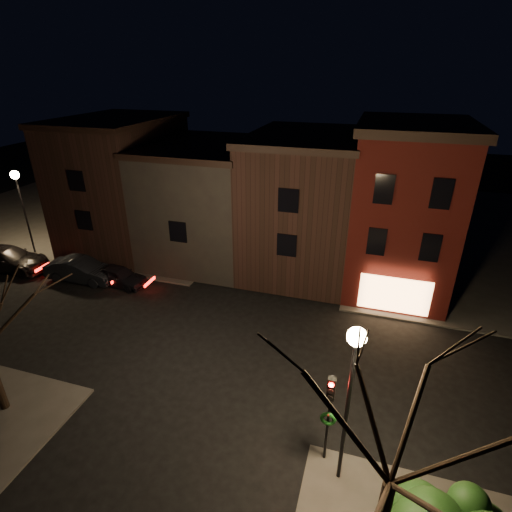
{
  "coord_description": "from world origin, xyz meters",
  "views": [
    {
      "loc": [
        6.17,
        -15.99,
        13.53
      ],
      "look_at": [
        -0.15,
        4.52,
        3.2
      ],
      "focal_mm": 28.0,
      "sensor_mm": 36.0,
      "label": 1
    }
  ],
  "objects": [
    {
      "name": "parked_car_a",
      "position": [
        -9.65,
        3.86,
        0.68
      ],
      "size": [
        4.08,
        1.92,
        1.35
      ],
      "primitive_type": "imported",
      "rotation": [
        0.0,
        0.0,
        1.49
      ],
      "color": "black",
      "rests_on": "ground"
    },
    {
      "name": "corner_building",
      "position": [
        8.0,
        9.47,
        5.4
      ],
      "size": [
        6.5,
        8.5,
        10.5
      ],
      "color": "#4F110E",
      "rests_on": "ground"
    },
    {
      "name": "street_lamp_near",
      "position": [
        6.2,
        -6.0,
        5.18
      ],
      "size": [
        0.6,
        0.6,
        6.48
      ],
      "color": "black",
      "rests_on": "sidewalk_near_right"
    },
    {
      "name": "row_building_a",
      "position": [
        1.5,
        10.5,
        4.83
      ],
      "size": [
        7.3,
        10.3,
        9.4
      ],
      "color": "black",
      "rests_on": "ground"
    },
    {
      "name": "row_building_b",
      "position": [
        -5.75,
        10.5,
        4.33
      ],
      "size": [
        7.8,
        10.3,
        8.4
      ],
      "color": "black",
      "rests_on": "ground"
    },
    {
      "name": "row_building_c",
      "position": [
        -13.0,
        10.5,
        5.08
      ],
      "size": [
        7.3,
        10.3,
        9.9
      ],
      "color": "black",
      "rests_on": "ground"
    },
    {
      "name": "traffic_signal",
      "position": [
        5.6,
        -5.51,
        2.81
      ],
      "size": [
        0.58,
        0.38,
        4.05
      ],
      "color": "black",
      "rests_on": "sidewalk_near_right"
    },
    {
      "name": "bare_tree_right",
      "position": [
        7.5,
        -8.5,
        6.15
      ],
      "size": [
        6.4,
        6.4,
        8.5
      ],
      "color": "black",
      "rests_on": "sidewalk_near_right"
    },
    {
      "name": "parked_car_b",
      "position": [
        -12.42,
        3.62,
        0.8
      ],
      "size": [
        4.95,
        1.91,
        1.61
      ],
      "primitive_type": "imported",
      "rotation": [
        0.0,
        0.0,
        1.61
      ],
      "color": "black",
      "rests_on": "ground"
    },
    {
      "name": "ground",
      "position": [
        0.0,
        0.0,
        0.0
      ],
      "size": [
        120.0,
        120.0,
        0.0
      ],
      "primitive_type": "plane",
      "color": "black",
      "rests_on": "ground"
    },
    {
      "name": "sidewalk_far_left",
      "position": [
        -20.0,
        20.0,
        0.06
      ],
      "size": [
        30.0,
        30.0,
        0.12
      ],
      "primitive_type": "cube",
      "color": "#2D2B28",
      "rests_on": "ground"
    },
    {
      "name": "parked_car_c",
      "position": [
        -18.61,
        3.46,
        0.85
      ],
      "size": [
        6.05,
        2.87,
        1.7
      ],
      "primitive_type": "imported",
      "rotation": [
        0.0,
        0.0,
        1.66
      ],
      "color": "black",
      "rests_on": "ground"
    },
    {
      "name": "street_lamp_far",
      "position": [
        -19.0,
        6.2,
        5.18
      ],
      "size": [
        0.6,
        0.6,
        6.48
      ],
      "color": "black",
      "rests_on": "sidewalk_far_left"
    }
  ]
}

